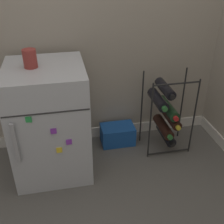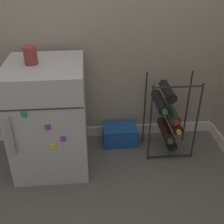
{
  "view_description": "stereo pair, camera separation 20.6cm",
  "coord_description": "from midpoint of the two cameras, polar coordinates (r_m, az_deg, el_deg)",
  "views": [
    {
      "loc": [
        -0.34,
        -1.41,
        1.43
      ],
      "look_at": [
        0.02,
        0.34,
        0.4
      ],
      "focal_mm": 45.0,
      "sensor_mm": 36.0,
      "label": 1
    },
    {
      "loc": [
        -0.13,
        -1.44,
        1.43
      ],
      "look_at": [
        0.02,
        0.34,
        0.4
      ],
      "focal_mm": 45.0,
      "sensor_mm": 36.0,
      "label": 2
    }
  ],
  "objects": [
    {
      "name": "fridge_top_cup",
      "position": [
        1.84,
        -13.18,
        11.07
      ],
      "size": [
        0.08,
        0.08,
        0.11
      ],
      "color": "maroon",
      "rests_on": "mini_fridge"
    },
    {
      "name": "mini_fridge",
      "position": [
        2.02,
        -9.73,
        -1.1
      ],
      "size": [
        0.51,
        0.56,
        0.8
      ],
      "color": "#B7BABF",
      "rests_on": "ground_plane"
    },
    {
      "name": "wine_rack",
      "position": [
        2.22,
        13.85,
        -1.02
      ],
      "size": [
        0.36,
        0.33,
        0.64
      ],
      "color": "black",
      "rests_on": "ground_plane"
    },
    {
      "name": "ground_plane",
      "position": [
        2.03,
        3.32,
        -14.71
      ],
      "size": [
        14.0,
        14.0,
        0.0
      ],
      "primitive_type": "plane",
      "color": "#56544F"
    },
    {
      "name": "soda_box",
      "position": [
        2.37,
        4.11,
        -4.72
      ],
      "size": [
        0.28,
        0.18,
        0.16
      ],
      "color": "#194C9E",
      "rests_on": "ground_plane"
    }
  ]
}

